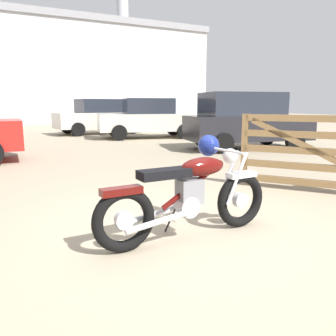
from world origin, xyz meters
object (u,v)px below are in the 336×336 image
vintage_motorcycle (191,192)px  silver_sedan_mid (148,118)px  pale_sedan_back (99,117)px  dark_sedan_left (246,120)px

vintage_motorcycle → silver_sedan_mid: silver_sedan_mid is taller
vintage_motorcycle → silver_sedan_mid: size_ratio=0.47×
pale_sedan_back → dark_sedan_left: 8.28m
vintage_motorcycle → dark_sedan_left: 7.81m
pale_sedan_back → silver_sedan_mid: bearing=-71.8°
vintage_motorcycle → silver_sedan_mid: bearing=66.4°
pale_sedan_back → dark_sedan_left: size_ratio=1.07×
silver_sedan_mid → pale_sedan_back: 3.28m
pale_sedan_back → dark_sedan_left: dark_sedan_left is taller
dark_sedan_left → pale_sedan_back: bearing=119.3°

